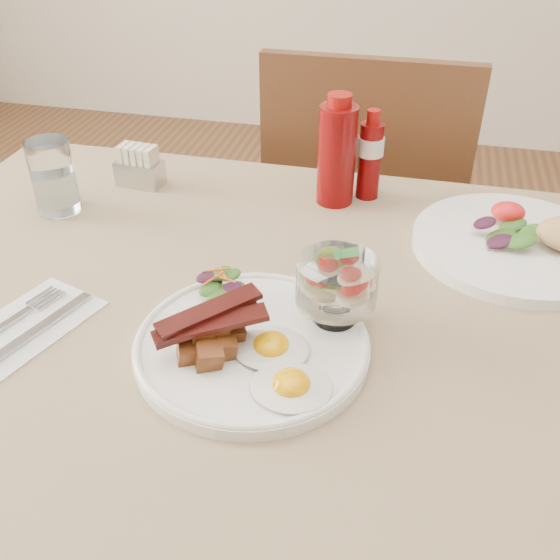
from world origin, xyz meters
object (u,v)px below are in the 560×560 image
at_px(water_glass, 54,181).
at_px(table, 310,369).
at_px(main_plate, 252,346).
at_px(second_plate, 532,241).
at_px(hot_sauce_bottle, 370,156).
at_px(fruit_cup, 337,282).
at_px(ketchup_bottle, 337,153).
at_px(sugar_caddy, 139,168).
at_px(chair_far, 363,221).

bearing_deg(water_glass, table, -22.03).
bearing_deg(main_plate, second_plate, 41.77).
relative_size(main_plate, hot_sauce_bottle, 1.84).
bearing_deg(fruit_cup, main_plate, -143.75).
height_order(ketchup_bottle, sugar_caddy, ketchup_bottle).
bearing_deg(second_plate, sugar_caddy, 173.33).
height_order(main_plate, ketchup_bottle, ketchup_bottle).
height_order(table, ketchup_bottle, ketchup_bottle).
bearing_deg(water_glass, sugar_caddy, 51.58).
distance_m(main_plate, second_plate, 0.46).
bearing_deg(water_glass, ketchup_bottle, 17.32).
relative_size(fruit_cup, ketchup_bottle, 0.54).
xyz_separation_m(ketchup_bottle, sugar_caddy, (-0.34, -0.02, -0.05)).
xyz_separation_m(sugar_caddy, water_glass, (-0.09, -0.12, 0.02)).
bearing_deg(second_plate, ketchup_bottle, 162.83).
xyz_separation_m(fruit_cup, sugar_caddy, (-0.40, 0.32, -0.04)).
distance_m(chair_far, hot_sauce_bottle, 0.43).
bearing_deg(main_plate, sugar_caddy, 129.07).
distance_m(second_plate, water_glass, 0.75).
xyz_separation_m(main_plate, sugar_caddy, (-0.31, 0.38, 0.02)).
height_order(hot_sauce_bottle, water_glass, hot_sauce_bottle).
height_order(fruit_cup, second_plate, fruit_cup).
height_order(fruit_cup, hot_sauce_bottle, hot_sauce_bottle).
height_order(chair_far, hot_sauce_bottle, chair_far).
relative_size(table, water_glass, 11.16).
bearing_deg(ketchup_bottle, water_glass, -162.68).
relative_size(fruit_cup, hot_sauce_bottle, 0.65).
bearing_deg(sugar_caddy, water_glass, -123.16).
bearing_deg(fruit_cup, chair_far, 92.59).
distance_m(table, chair_far, 0.68).
relative_size(second_plate, water_glass, 2.71).
relative_size(table, hot_sauce_bottle, 8.74).
xyz_separation_m(table, chair_far, (0.00, 0.66, -0.14)).
bearing_deg(water_glass, chair_far, 46.07).
height_order(chair_far, fruit_cup, chair_far).
relative_size(table, second_plate, 4.11).
xyz_separation_m(table, sugar_caddy, (-0.37, 0.30, 0.12)).
bearing_deg(chair_far, hot_sauce_bottle, -85.00).
distance_m(chair_far, second_plate, 0.58).
bearing_deg(main_plate, water_glass, 146.69).
bearing_deg(fruit_cup, water_glass, 157.85).
xyz_separation_m(ketchup_bottle, water_glass, (-0.44, -0.14, -0.03)).
distance_m(fruit_cup, ketchup_bottle, 0.34).
bearing_deg(ketchup_bottle, table, -85.75).
relative_size(main_plate, fruit_cup, 2.82).
bearing_deg(chair_far, fruit_cup, -87.41).
distance_m(table, ketchup_bottle, 0.37).
height_order(chair_far, second_plate, chair_far).
bearing_deg(chair_far, main_plate, -94.44).
relative_size(second_plate, hot_sauce_bottle, 2.13).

